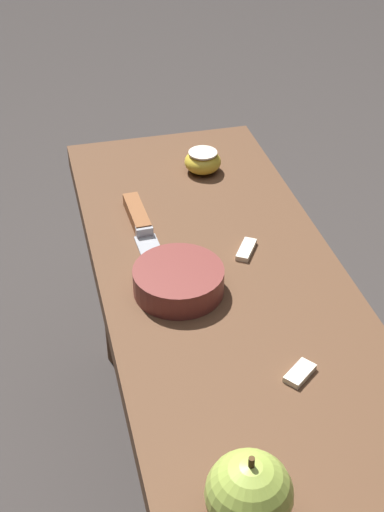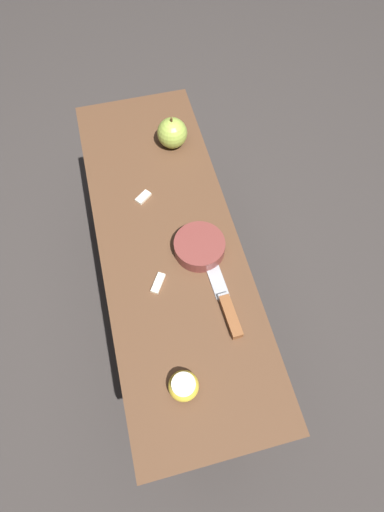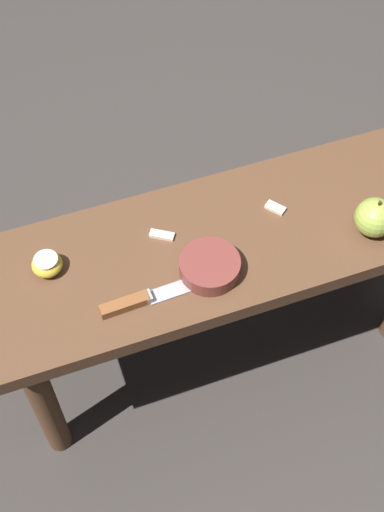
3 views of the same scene
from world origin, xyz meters
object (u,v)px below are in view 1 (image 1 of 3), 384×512
Objects in this scene: apple_cut at (203,161)px; bowl at (179,280)px; wooden_bench at (236,360)px; apple_whole at (249,494)px; knife at (142,228)px.

apple_cut is 0.51× the size of bowl.
wooden_bench is 10.87× the size of apple_whole.
knife is at bearing -171.76° from bowl.
apple_whole is at bearing -11.01° from apple_cut.
knife is 0.15m from bowl.
apple_whole reaches higher than apple_cut.
bowl is at bearing 5.93° from knife.
apple_cut is 0.32m from bowl.
wooden_bench is 0.38m from apple_cut.
bowl is (0.30, -0.11, -0.00)m from apple_cut.
bowl is (-0.35, 0.02, -0.02)m from apple_whole.
wooden_bench is 8.33× the size of bowl.
apple_whole is 0.35m from bowl.
wooden_bench is 16.38× the size of apple_cut.
apple_whole reaches higher than knife.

